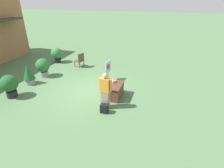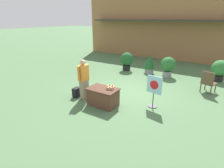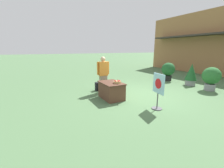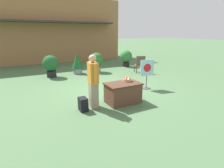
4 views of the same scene
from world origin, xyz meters
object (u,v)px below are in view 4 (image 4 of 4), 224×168
object	(u,v)px
person_visitor	(93,81)
potted_plant_far_left	(96,61)
backpack	(83,104)
potted_plant_near_left	(77,63)
poster_board	(147,73)
potted_plant_far_right	(51,65)
apple_basket	(127,80)
display_table	(123,93)
patio_chair	(140,64)
potted_plant_near_right	(126,57)

from	to	relation	value
person_visitor	potted_plant_far_left	xyz separation A→B (m)	(2.21, 4.97, -0.19)
backpack	potted_plant_near_left	size ratio (longest dim) A/B	0.34
poster_board	potted_plant_far_right	world-z (taller)	poster_board
person_visitor	backpack	xyz separation A→B (m)	(-0.39, -0.08, -0.67)
apple_basket	person_visitor	bearing A→B (deg)	-178.37
display_table	apple_basket	distance (m)	0.50
apple_basket	potted_plant_far_right	world-z (taller)	potted_plant_far_right
display_table	potted_plant_far_left	world-z (taller)	potted_plant_far_left
patio_chair	potted_plant_far_left	distance (m)	2.69
person_visitor	backpack	size ratio (longest dim) A/B	4.10
display_table	person_visitor	size ratio (longest dim) A/B	0.69
display_table	patio_chair	bearing A→B (deg)	46.58
backpack	display_table	bearing A→B (deg)	-0.76
display_table	poster_board	xyz separation A→B (m)	(1.76, 0.91, 0.35)
potted_plant_far_left	potted_plant_near_left	bearing A→B (deg)	174.58
potted_plant_near_left	backpack	bearing A→B (deg)	-105.53
potted_plant_far_left	potted_plant_far_right	bearing A→B (deg)	-178.83
person_visitor	potted_plant_near_left	world-z (taller)	person_visitor
potted_plant_near_right	potted_plant_near_left	world-z (taller)	potted_plant_near_left
potted_plant_far_right	potted_plant_near_left	bearing A→B (deg)	6.18
display_table	potted_plant_near_right	size ratio (longest dim) A/B	1.02
potted_plant_near_right	potted_plant_far_left	bearing A→B (deg)	-164.79
patio_chair	potted_plant_near_left	size ratio (longest dim) A/B	0.82
potted_plant_near_left	person_visitor	bearing A→B (deg)	-101.57
person_visitor	potted_plant_near_right	size ratio (longest dim) A/B	1.46
backpack	poster_board	xyz separation A→B (m)	(3.20, 0.89, 0.49)
person_visitor	poster_board	world-z (taller)	person_visitor
apple_basket	potted_plant_near_left	bearing A→B (deg)	93.05
potted_plant_near_right	potted_plant_far_right	world-z (taller)	potted_plant_far_right
patio_chair	potted_plant_near_right	xyz separation A→B (m)	(0.37, 2.16, 0.12)
potted_plant_near_left	patio_chair	bearing A→B (deg)	-24.35
backpack	poster_board	size ratio (longest dim) A/B	0.33
person_visitor	backpack	world-z (taller)	person_visitor
poster_board	potted_plant_far_right	bearing A→B (deg)	-130.57
potted_plant_far_left	potted_plant_near_left	distance (m)	1.18
potted_plant_far_right	backpack	bearing A→B (deg)	-88.77
potted_plant_near_right	potted_plant_near_left	xyz separation A→B (m)	(-3.81, -0.60, -0.01)
potted_plant_near_left	apple_basket	bearing A→B (deg)	-86.95
backpack	poster_board	bearing A→B (deg)	15.50
potted_plant_near_left	potted_plant_far_right	bearing A→B (deg)	-173.82
display_table	apple_basket	size ratio (longest dim) A/B	3.97
patio_chair	potted_plant_near_left	distance (m)	3.78
backpack	patio_chair	bearing A→B (deg)	36.49
apple_basket	backpack	bearing A→B (deg)	-176.10
patio_chair	person_visitor	bearing A→B (deg)	148.06
backpack	potted_plant_far_right	bearing A→B (deg)	91.23
display_table	backpack	bearing A→B (deg)	179.24
poster_board	patio_chair	bearing A→B (deg)	158.98
potted_plant_far_left	display_table	bearing A→B (deg)	-102.96
poster_board	potted_plant_far_left	size ratio (longest dim) A/B	1.06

